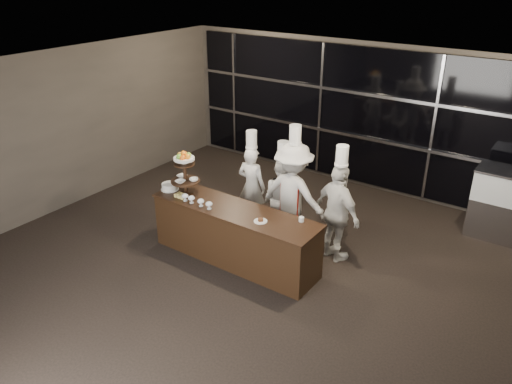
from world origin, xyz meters
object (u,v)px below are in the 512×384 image
Objects in this scene: chef_a at (252,185)px; chef_c at (293,194)px; display_stand at (185,170)px; buffet_counter at (235,234)px; chef_b at (282,196)px; chef_d at (338,212)px; layer_cake at (170,187)px.

chef_a is 0.85× the size of chef_c.
display_stand is at bearing -113.55° from chef_a.
display_stand reaches higher than buffet_counter.
chef_c is (0.29, -0.13, 0.17)m from chef_b.
chef_d reaches higher than chef_a.
buffet_counter is at bearing -143.01° from chef_d.
chef_a is 0.65m from chef_b.
chef_d is at bearing -5.90° from chef_a.
layer_cake is 0.17× the size of chef_b.
layer_cake is at bearing -171.24° from display_stand.
buffet_counter is 1.66m from chef_d.
chef_b is 1.16m from chef_d.
chef_d reaches higher than chef_b.
chef_c is 0.85m from chef_d.
chef_c is at bearing -7.83° from chef_a.
chef_c is (0.44, 1.03, 0.44)m from buffet_counter.
chef_a is 0.92× the size of chef_d.
display_stand is at bearing 8.76° from layer_cake.
chef_d reaches higher than layer_cake.
chef_d is (0.85, -0.06, -0.06)m from chef_c.
chef_c is at bearing 31.41° from layer_cake.
chef_d is at bearing -9.03° from chef_b.
display_stand is 1.82m from chef_c.
chef_b is at bearing 39.29° from layer_cake.
chef_b is at bearing 156.82° from chef_c.
chef_a is (-0.50, 1.16, 0.31)m from buffet_counter.
chef_a is at bearing 174.10° from chef_d.
chef_a is at bearing 179.74° from chef_b.
display_stand reaches higher than layer_cake.
chef_c reaches higher than chef_d.
chef_a reaches higher than display_stand.
chef_b is 0.83× the size of chef_c.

